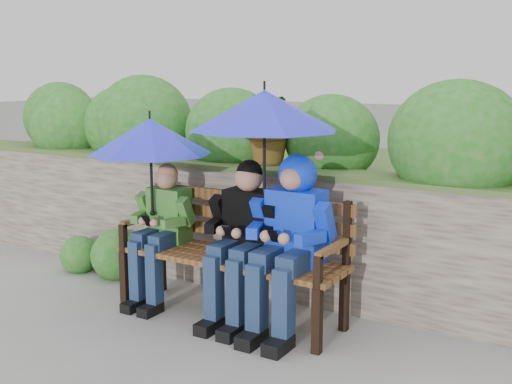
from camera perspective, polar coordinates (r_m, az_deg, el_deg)
The scene contains 8 objects.
ground at distance 4.64m, azimuth -0.65°, elevation -11.79°, with size 60.00×60.00×0.00m, color gray.
garden_backdrop at distance 5.82m, azimuth 7.16°, elevation -0.49°, with size 8.05×2.83×1.82m.
park_bench at distance 4.69m, azimuth -1.88°, elevation -4.86°, with size 1.74×0.51×0.92m.
boy_left at distance 4.96m, azimuth -8.40°, elevation -2.98°, with size 0.47×0.54×1.09m.
boy_middle at distance 4.52m, azimuth -1.21°, elevation -3.76°, with size 0.53×0.61×1.16m.
boy_right at distance 4.33m, azimuth 3.01°, elevation -3.44°, with size 0.57×0.69×1.23m.
umbrella_left at distance 4.86m, azimuth -9.39°, elevation 4.88°, with size 0.93×0.93×0.80m.
umbrella_right at distance 4.34m, azimuth 0.75°, elevation 7.26°, with size 1.04×1.04×1.00m.
Camera 1 is at (2.25, -3.65, 1.78)m, focal length 45.00 mm.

